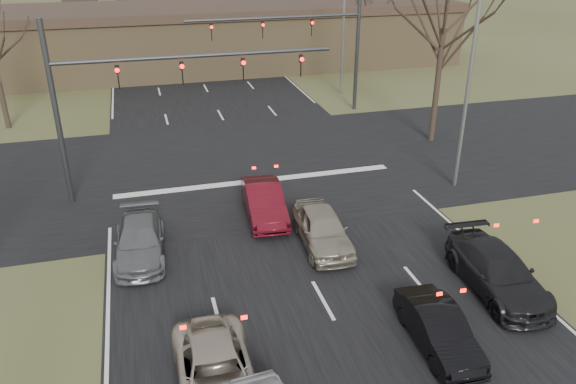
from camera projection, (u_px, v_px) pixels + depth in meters
name	position (u px, v px, depth m)	size (l,w,h in m)	color
ground	(357.00, 362.00, 15.94)	(360.00, 360.00, 0.00)	#454525
road_main	(173.00, 29.00, 68.22)	(14.00, 300.00, 0.02)	black
road_cross	(249.00, 166.00, 29.00)	(200.00, 14.00, 0.02)	black
building	(216.00, 36.00, 48.39)	(42.40, 10.40, 5.30)	olive
mast_arm_near	(134.00, 86.00, 23.84)	(12.12, 0.24, 8.00)	#383A3D
mast_arm_far	(316.00, 35.00, 35.32)	(11.12, 0.24, 8.00)	#383A3D
streetlight_right_near	(467.00, 69.00, 24.39)	(2.34, 0.25, 10.00)	gray
streetlight_right_far	(341.00, 15.00, 39.32)	(2.34, 0.25, 10.00)	gray
car_silver_suv	(216.00, 374.00, 14.65)	(2.07, 4.49, 1.25)	#BAAB96
car_black_hatch	(438.00, 329.00, 16.31)	(1.31, 3.74, 1.23)	black
car_charcoal_sedan	(497.00, 272.00, 18.85)	(1.97, 4.85, 1.41)	black
car_grey_ahead	(140.00, 241.00, 20.85)	(1.79, 4.39, 1.27)	slate
car_red_ahead	(264.00, 202.00, 23.64)	(1.50, 4.30, 1.42)	#530B15
car_silver_ahead	(323.00, 229.00, 21.51)	(1.70, 4.24, 1.44)	#9F9781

